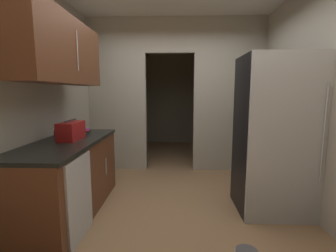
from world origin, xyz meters
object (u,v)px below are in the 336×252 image
at_px(dishwasher, 80,199).
at_px(book_stack, 84,131).
at_px(boombox, 71,131).
at_px(refrigerator, 274,136).

height_order(dishwasher, book_stack, book_stack).
xyz_separation_m(dishwasher, boombox, (-0.31, 0.56, 0.58)).
xyz_separation_m(refrigerator, dishwasher, (-2.11, -0.66, -0.52)).
bearing_deg(refrigerator, book_stack, 171.98).
xyz_separation_m(refrigerator, boombox, (-2.41, -0.10, 0.06)).
height_order(dishwasher, boombox, boombox).
distance_m(dishwasher, boombox, 0.86).
bearing_deg(dishwasher, book_stack, 107.50).
relative_size(dishwasher, boombox, 2.10).
bearing_deg(boombox, refrigerator, 2.39).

